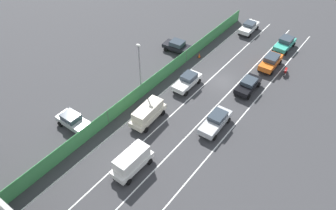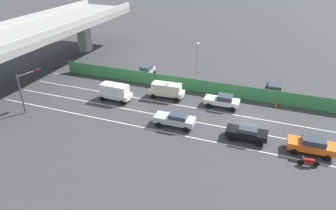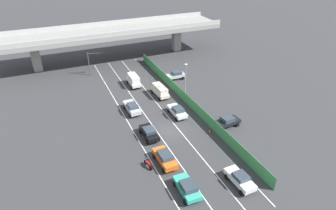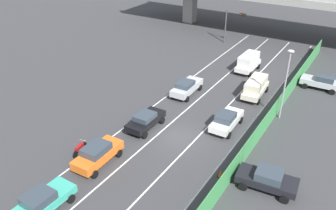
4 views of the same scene
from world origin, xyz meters
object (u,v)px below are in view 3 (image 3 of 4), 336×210
object	(u,v)px
traffic_light	(94,59)
car_hatchback_white	(240,179)
car_sedan_white	(177,111)
car_taxi_orange	(165,158)
parked_wagon_silver	(175,75)
car_sedan_silver	(132,107)
street_lamp	(185,78)
car_van_white	(134,80)
traffic_cone	(210,131)
motorcycle	(148,164)
car_sedan_black	(149,132)
car_van_cream	(160,90)
car_taxi_teal	(187,187)
parked_sedan_dark	(227,121)

from	to	relation	value
traffic_light	car_hatchback_white	bearing A→B (deg)	-77.11
car_sedan_white	car_hatchback_white	bearing A→B (deg)	-89.56
car_taxi_orange	parked_wagon_silver	distance (m)	26.40
car_sedan_silver	street_lamp	size ratio (longest dim) A/B	0.67
traffic_light	car_van_white	bearing A→B (deg)	-55.32
parked_wagon_silver	traffic_cone	world-z (taller)	parked_wagon_silver
car_van_white	motorcycle	world-z (taller)	car_van_white
car_sedan_black	motorcycle	distance (m)	6.50
car_van_cream	car_van_white	distance (m)	6.85
car_hatchback_white	parked_wagon_silver	world-z (taller)	parked_wagon_silver
car_taxi_orange	car_hatchback_white	xyz separation A→B (m)	(6.65, -7.00, -0.09)
car_sedan_black	street_lamp	xyz separation A→B (m)	(9.99, 8.36, 3.37)
car_van_white	traffic_light	xyz separation A→B (m)	(-5.81, 8.39, 2.37)
car_van_white	traffic_light	distance (m)	10.47
car_taxi_orange	motorcycle	distance (m)	2.31
car_taxi_teal	street_lamp	world-z (taller)	street_lamp
car_hatchback_white	parked_sedan_dark	bearing A→B (deg)	63.45
car_hatchback_white	car_van_white	world-z (taller)	car_van_white
street_lamp	car_taxi_teal	bearing A→B (deg)	-115.80
car_sedan_silver	motorcycle	size ratio (longest dim) A/B	2.43
car_hatchback_white	parked_sedan_dark	size ratio (longest dim) A/B	0.98
car_van_cream	car_van_white	bearing A→B (deg)	116.84
car_sedan_black	traffic_cone	size ratio (longest dim) A/B	6.38
car_sedan_black	traffic_cone	distance (m)	9.12
car_sedan_white	car_sedan_silver	distance (m)	7.65
car_sedan_white	car_van_white	distance (m)	14.08
traffic_cone	car_van_white	bearing A→B (deg)	105.04
motorcycle	parked_wagon_silver	distance (m)	27.31
car_sedan_silver	car_van_white	distance (m)	10.23
car_sedan_white	car_sedan_silver	bearing A→B (deg)	147.56
car_van_white	car_hatchback_white	bearing A→B (deg)	-84.12
car_van_cream	parked_wagon_silver	xyz separation A→B (m)	(5.73, 5.63, -0.25)
parked_sedan_dark	street_lamp	bearing A→B (deg)	101.21
traffic_cone	car_taxi_teal	bearing A→B (deg)	-132.43
car_van_cream	traffic_light	size ratio (longest dim) A/B	0.95
car_taxi_orange	car_sedan_silver	distance (m)	14.21
car_van_cream	car_sedan_black	size ratio (longest dim) A/B	1.13
car_sedan_white	parked_sedan_dark	world-z (taller)	car_sedan_white
street_lamp	car_van_cream	bearing A→B (deg)	139.28
car_sedan_black	parked_wagon_silver	bearing A→B (deg)	54.68
street_lamp	traffic_cone	xyz separation A→B (m)	(-1.27, -10.99, -3.92)
car_taxi_teal	motorcycle	size ratio (longest dim) A/B	2.21
car_taxi_teal	traffic_cone	world-z (taller)	car_taxi_teal
street_lamp	traffic_cone	bearing A→B (deg)	-96.59
motorcycle	street_lamp	distance (m)	19.37
car_sedan_silver	car_taxi_teal	world-z (taller)	car_sedan_silver
car_sedan_white	motorcycle	world-z (taller)	car_sedan_white
car_van_white	car_taxi_teal	bearing A→B (deg)	-96.08
parked_wagon_silver	traffic_cone	size ratio (longest dim) A/B	6.29
car_sedan_white	car_van_white	bearing A→B (deg)	102.49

